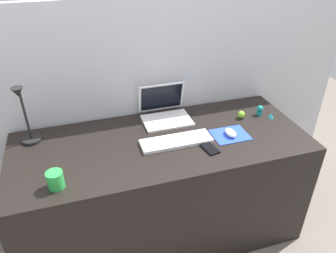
{
  "coord_description": "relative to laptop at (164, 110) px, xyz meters",
  "views": [
    {
      "loc": [
        -0.43,
        -1.5,
        1.79
      ],
      "look_at": [
        0.04,
        0.0,
        0.83
      ],
      "focal_mm": 34.8,
      "sensor_mm": 36.0,
      "label": 1
    }
  ],
  "objects": [
    {
      "name": "toy_figurine_teal",
      "position": [
        0.6,
        -0.15,
        -0.02
      ],
      "size": [
        0.04,
        0.04,
        0.07
      ],
      "color": "teal",
      "rests_on": "desk"
    },
    {
      "name": "toy_figurine_lime",
      "position": [
        0.47,
        -0.16,
        -0.03
      ],
      "size": [
        0.04,
        0.04,
        0.05
      ],
      "primitive_type": "ellipsoid",
      "color": "#8CDB33",
      "rests_on": "desk"
    },
    {
      "name": "desk_lamp",
      "position": [
        -0.81,
        -0.06,
        0.12
      ],
      "size": [
        0.11,
        0.14,
        0.36
      ],
      "color": "black",
      "rests_on": "desk"
    },
    {
      "name": "ground_plane",
      "position": [
        -0.09,
        -0.26,
        -0.79
      ],
      "size": [
        6.0,
        6.0,
        0.0
      ],
      "primitive_type": "plane",
      "color": "slate"
    },
    {
      "name": "laptop",
      "position": [
        0.0,
        0.0,
        0.0
      ],
      "size": [
        0.3,
        0.26,
        0.21
      ],
      "color": "white",
      "rests_on": "desk"
    },
    {
      "name": "toy_figurine_cyan",
      "position": [
        0.65,
        -0.21,
        -0.04
      ],
      "size": [
        0.03,
        0.03,
        0.04
      ],
      "primitive_type": "cone",
      "color": "#28B7CC",
      "rests_on": "desk"
    },
    {
      "name": "mousepad",
      "position": [
        0.31,
        -0.32,
        -0.05
      ],
      "size": [
        0.21,
        0.17,
        0.0
      ],
      "primitive_type": "cube",
      "color": "blue",
      "rests_on": "desk"
    },
    {
      "name": "mouse",
      "position": [
        0.31,
        -0.33,
        -0.03
      ],
      "size": [
        0.06,
        0.1,
        0.03
      ],
      "primitive_type": "ellipsoid",
      "color": "white",
      "rests_on": "mousepad"
    },
    {
      "name": "coffee_mug",
      "position": [
        -0.68,
        -0.48,
        -0.01
      ],
      "size": [
        0.08,
        0.08,
        0.09
      ],
      "primitive_type": "cylinder",
      "color": "green",
      "rests_on": "desk"
    },
    {
      "name": "cell_phone",
      "position": [
        0.14,
        -0.41,
        -0.05
      ],
      "size": [
        0.09,
        0.14,
        0.01
      ],
      "primitive_type": "cube",
      "rotation": [
        0.0,
        0.0,
        0.18
      ],
      "color": "black",
      "rests_on": "desk"
    },
    {
      "name": "back_wall",
      "position": [
        -0.09,
        0.13,
        -0.06
      ],
      "size": [
        2.91,
        0.05,
        1.47
      ],
      "primitive_type": "cube",
      "color": "silver",
      "rests_on": "ground_plane"
    },
    {
      "name": "keyboard",
      "position": [
        -0.02,
        -0.3,
        -0.04
      ],
      "size": [
        0.41,
        0.13,
        0.02
      ],
      "primitive_type": "cube",
      "color": "white",
      "rests_on": "desk"
    },
    {
      "name": "desk",
      "position": [
        -0.09,
        -0.26,
        -0.42
      ],
      "size": [
        1.71,
        0.7,
        0.74
      ],
      "primitive_type": "cube",
      "color": "black",
      "rests_on": "ground_plane"
    }
  ]
}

